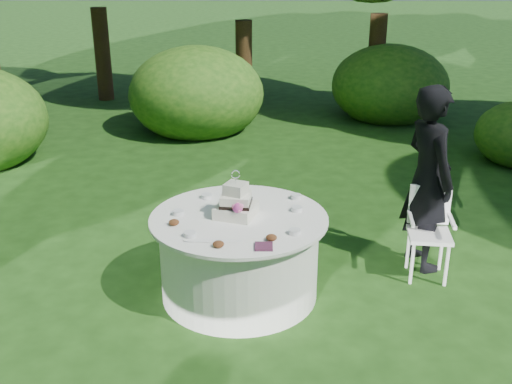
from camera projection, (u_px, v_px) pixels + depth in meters
ground at (240, 293)px, 5.49m from camera, size 80.00×80.00×0.00m
napkins at (264, 246)px, 4.65m from camera, size 0.14×0.14×0.02m
feather_plume at (213, 241)px, 4.75m from camera, size 0.48×0.07×0.01m
guest at (428, 179)px, 5.71m from camera, size 0.61×0.76×1.81m
table at (239, 256)px, 5.35m from camera, size 1.56×1.56×0.77m
cake at (236, 204)px, 5.18m from camera, size 0.41×0.41×0.43m
chair at (429, 225)px, 5.66m from camera, size 0.44×0.43×0.87m
votives at (244, 213)px, 5.24m from camera, size 1.15×0.93×0.04m
petal_cups at (220, 234)px, 4.82m from camera, size 0.91×0.50×0.05m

